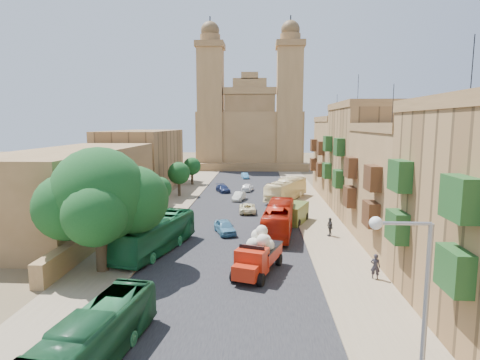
# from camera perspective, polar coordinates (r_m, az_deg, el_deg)

# --- Properties ---
(ground) EXTENTS (260.00, 260.00, 0.00)m
(ground) POSITION_cam_1_polar(r_m,az_deg,el_deg) (27.62, -2.82, -16.00)
(ground) COLOR brown
(road_surface) EXTENTS (14.00, 140.00, 0.01)m
(road_surface) POSITION_cam_1_polar(r_m,az_deg,el_deg) (56.28, 0.20, -3.46)
(road_surface) COLOR black
(road_surface) RESTS_ON ground
(sidewalk_east) EXTENTS (5.00, 140.00, 0.01)m
(sidewalk_east) POSITION_cam_1_polar(r_m,az_deg,el_deg) (56.65, 9.87, -3.50)
(sidewalk_east) COLOR #847156
(sidewalk_east) RESTS_ON ground
(sidewalk_west) EXTENTS (5.00, 140.00, 0.01)m
(sidewalk_west) POSITION_cam_1_polar(r_m,az_deg,el_deg) (57.51, -9.31, -3.32)
(sidewalk_west) COLOR #847156
(sidewalk_west) RESTS_ON ground
(kerb_east) EXTENTS (0.25, 140.00, 0.12)m
(kerb_east) POSITION_cam_1_polar(r_m,az_deg,el_deg) (56.39, 7.34, -3.44)
(kerb_east) COLOR #847156
(kerb_east) RESTS_ON ground
(kerb_west) EXTENTS (0.25, 140.00, 0.12)m
(kerb_west) POSITION_cam_1_polar(r_m,az_deg,el_deg) (57.02, -6.85, -3.31)
(kerb_west) COLOR #847156
(kerb_west) RESTS_ON ground
(townhouse_b) EXTENTS (9.00, 14.00, 14.90)m
(townhouse_b) POSITION_cam_1_polar(r_m,az_deg,el_deg) (38.89, 22.96, -0.85)
(townhouse_b) COLOR olive
(townhouse_b) RESTS_ON ground
(townhouse_c) EXTENTS (9.00, 14.00, 17.40)m
(townhouse_c) POSITION_cam_1_polar(r_m,az_deg,el_deg) (52.03, 17.80, 2.89)
(townhouse_c) COLOR olive
(townhouse_c) RESTS_ON ground
(townhouse_d) EXTENTS (9.00, 14.00, 15.90)m
(townhouse_d) POSITION_cam_1_polar(r_m,az_deg,el_deg) (65.67, 14.65, 3.36)
(townhouse_d) COLOR olive
(townhouse_d) RESTS_ON ground
(west_wall) EXTENTS (1.00, 40.00, 1.80)m
(west_wall) POSITION_cam_1_polar(r_m,az_deg,el_deg) (48.65, -15.28, -4.51)
(west_wall) COLOR olive
(west_wall) RESTS_ON ground
(west_building_low) EXTENTS (10.00, 28.00, 8.40)m
(west_building_low) POSITION_cam_1_polar(r_m,az_deg,el_deg) (48.26, -22.39, -0.95)
(west_building_low) COLOR brown
(west_building_low) RESTS_ON ground
(west_building_mid) EXTENTS (10.00, 22.00, 10.00)m
(west_building_mid) POSITION_cam_1_polar(r_m,az_deg,el_deg) (72.35, -13.67, 2.89)
(west_building_mid) COLOR olive
(west_building_mid) RESTS_ON ground
(church) EXTENTS (28.00, 22.50, 36.30)m
(church) POSITION_cam_1_polar(r_m,az_deg,el_deg) (103.75, 1.47, 7.12)
(church) COLOR olive
(church) RESTS_ON ground
(ficus_tree) EXTENTS (9.54, 8.78, 9.54)m
(ficus_tree) POSITION_cam_1_polar(r_m,az_deg,el_deg) (31.96, -19.21, -2.51)
(ficus_tree) COLOR #372B1B
(ficus_tree) RESTS_ON ground
(street_tree_a) EXTENTS (3.67, 3.67, 5.65)m
(street_tree_a) POSITION_cam_1_polar(r_m,az_deg,el_deg) (39.87, -15.58, -3.03)
(street_tree_a) COLOR #372B1B
(street_tree_a) RESTS_ON ground
(street_tree_b) EXTENTS (2.99, 2.99, 4.60)m
(street_tree_b) POSITION_cam_1_polar(r_m,az_deg,el_deg) (51.33, -11.34, -1.26)
(street_tree_b) COLOR #372B1B
(street_tree_b) RESTS_ON ground
(street_tree_c) EXTENTS (3.46, 3.46, 5.33)m
(street_tree_c) POSITION_cam_1_polar(r_m,az_deg,el_deg) (62.84, -8.68, 0.95)
(street_tree_c) COLOR #372B1B
(street_tree_c) RESTS_ON ground
(street_tree_d) EXTENTS (3.26, 3.26, 5.02)m
(street_tree_d) POSITION_cam_1_polar(r_m,az_deg,el_deg) (74.58, -6.85, 1.94)
(street_tree_d) COLOR #372B1B
(street_tree_d) RESTS_ON ground
(streetlamp) EXTENTS (2.11, 0.44, 8.22)m
(streetlamp) POSITION_cam_1_polar(r_m,az_deg,el_deg) (15.32, 23.22, -15.93)
(streetlamp) COLOR gray
(streetlamp) RESTS_ON ground
(red_truck) EXTENTS (4.00, 6.35, 3.51)m
(red_truck) POSITION_cam_1_polar(r_m,az_deg,el_deg) (30.68, 2.54, -10.40)
(red_truck) COLOR #B3220D
(red_truck) RESTS_ON ground
(olive_pickup) EXTENTS (3.83, 5.50, 2.09)m
(olive_pickup) POSITION_cam_1_polar(r_m,az_deg,el_deg) (46.40, 7.69, -4.75)
(olive_pickup) COLOR #4B5B22
(olive_pickup) RESTS_ON ground
(bus_green_south) EXTENTS (3.54, 9.74, 2.65)m
(bus_green_south) POSITION_cam_1_polar(r_m,az_deg,el_deg) (21.16, -20.06, -20.45)
(bus_green_south) COLOR #1D5631
(bus_green_south) RESTS_ON ground
(bus_green_north) EXTENTS (5.15, 11.27, 3.06)m
(bus_green_north) POSITION_cam_1_polar(r_m,az_deg,el_deg) (36.32, -11.80, -7.64)
(bus_green_north) COLOR #186134
(bus_green_north) RESTS_ON ground
(bus_red_east) EXTENTS (3.89, 11.30, 3.08)m
(bus_red_east) POSITION_cam_1_polar(r_m,az_deg,el_deg) (41.51, 5.54, -5.50)
(bus_red_east) COLOR #AC1C0B
(bus_red_east) RESTS_ON ground
(bus_cream_east) EXTENTS (6.96, 11.16, 3.09)m
(bus_cream_east) POSITION_cam_1_polar(r_m,az_deg,el_deg) (59.78, 6.61, -1.33)
(bus_cream_east) COLOR #FFE8AE
(bus_cream_east) RESTS_ON ground
(car_blue_a) EXTENTS (2.92, 4.45, 1.41)m
(car_blue_a) POSITION_cam_1_polar(r_m,az_deg,el_deg) (41.46, -2.17, -6.68)
(car_blue_a) COLOR teal
(car_blue_a) RESTS_ON ground
(car_white_a) EXTENTS (2.00, 3.91, 1.23)m
(car_white_a) POSITION_cam_1_polar(r_m,az_deg,el_deg) (58.98, -0.15, -2.32)
(car_white_a) COLOR beige
(car_white_a) RESTS_ON ground
(car_cream) EXTENTS (2.22, 4.44, 1.21)m
(car_cream) POSITION_cam_1_polar(r_m,az_deg,el_deg) (51.02, 1.06, -3.98)
(car_cream) COLOR #FEF0BD
(car_cream) RESTS_ON ground
(car_dkblue) EXTENTS (3.04, 4.44, 1.19)m
(car_dkblue) POSITION_cam_1_polar(r_m,az_deg,el_deg) (66.05, -2.44, -1.22)
(car_dkblue) COLOR #19254E
(car_dkblue) RESTS_ON ground
(car_white_b) EXTENTS (2.17, 4.03, 1.30)m
(car_white_b) POSITION_cam_1_polar(r_m,az_deg,el_deg) (66.93, 1.07, -1.04)
(car_white_b) COLOR white
(car_white_b) RESTS_ON ground
(car_blue_b) EXTENTS (1.81, 3.58, 1.13)m
(car_blue_b) POSITION_cam_1_polar(r_m,az_deg,el_deg) (82.33, 0.72, 0.61)
(car_blue_b) COLOR #4291CA
(car_blue_b) RESTS_ON ground
(pedestrian_a) EXTENTS (0.82, 0.69, 1.90)m
(pedestrian_a) POSITION_cam_1_polar(r_m,az_deg,el_deg) (31.36, 18.69, -11.56)
(pedestrian_a) COLOR #28262F
(pedestrian_a) RESTS_ON ground
(pedestrian_c) EXTENTS (0.75, 1.21, 1.91)m
(pedestrian_c) POSITION_cam_1_polar(r_m,az_deg,el_deg) (41.45, 12.66, -6.52)
(pedestrian_c) COLOR #3A3A3B
(pedestrian_c) RESTS_ON ground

